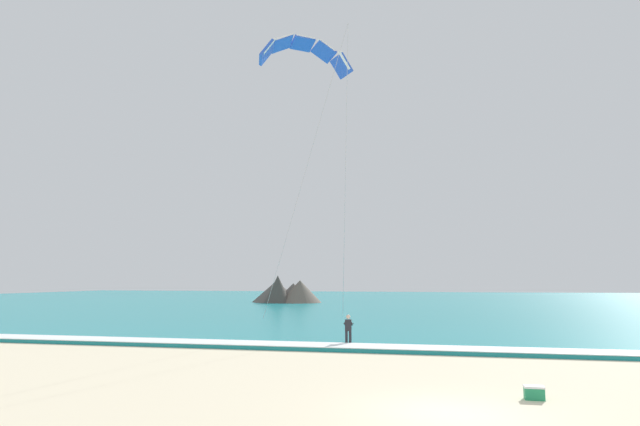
{
  "coord_description": "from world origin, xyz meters",
  "views": [
    {
      "loc": [
        -0.23,
        -15.18,
        3.56
      ],
      "look_at": [
        -6.86,
        15.19,
        7.41
      ],
      "focal_mm": 30.04,
      "sensor_mm": 36.0,
      "label": 1
    }
  ],
  "objects_px": {
    "cooler_box": "(534,393)",
    "kite_primary": "(304,52)",
    "surfboard": "(348,347)"
  },
  "relations": [
    {
      "from": "kite_primary",
      "to": "surfboard",
      "type": "bearing_deg",
      "value": -53.45
    },
    {
      "from": "kite_primary",
      "to": "cooler_box",
      "type": "xyz_separation_m",
      "value": [
        11.11,
        -16.01,
        -18.6
      ]
    },
    {
      "from": "cooler_box",
      "to": "kite_primary",
      "type": "bearing_deg",
      "value": 124.76
    },
    {
      "from": "surfboard",
      "to": "kite_primary",
      "type": "height_order",
      "value": "kite_primary"
    },
    {
      "from": "cooler_box",
      "to": "surfboard",
      "type": "bearing_deg",
      "value": 123.92
    },
    {
      "from": "kite_primary",
      "to": "cooler_box",
      "type": "height_order",
      "value": "kite_primary"
    },
    {
      "from": "surfboard",
      "to": "kite_primary",
      "type": "distance_m",
      "value": 19.79
    },
    {
      "from": "kite_primary",
      "to": "cooler_box",
      "type": "distance_m",
      "value": 26.95
    },
    {
      "from": "surfboard",
      "to": "kite_primary",
      "type": "bearing_deg",
      "value": 126.55
    },
    {
      "from": "surfboard",
      "to": "kite_primary",
      "type": "xyz_separation_m",
      "value": [
        -3.71,
        5.0,
        18.78
      ]
    }
  ]
}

